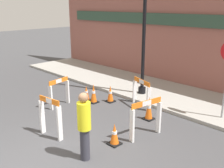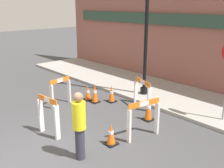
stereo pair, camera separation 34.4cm
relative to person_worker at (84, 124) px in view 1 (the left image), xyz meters
The scene contains 13 objects.
ground_plane 1.33m from the person_worker, 116.97° to the right, with size 60.00×60.00×0.00m, color #424244.
sidewalk_slab 5.15m from the person_worker, 95.10° to the left, with size 18.00×2.90×0.11m.
storefront_facade 6.86m from the person_worker, 93.92° to the left, with size 18.00×0.22×5.50m.
barricade_0 1.51m from the person_worker, behind, with size 0.78×0.23×1.11m.
barricade_1 1.87m from the person_worker, 80.18° to the left, with size 0.31×1.00×1.05m.
barricade_2 3.67m from the person_worker, 108.74° to the left, with size 0.95×0.43×0.97m.
barricade_3 3.51m from the person_worker, 155.54° to the left, with size 0.27×0.86×0.99m.
traffic_cone_0 2.84m from the person_worker, 96.46° to the left, with size 0.30×0.30×0.74m.
traffic_cone_1 1.13m from the person_worker, 89.52° to the left, with size 0.30×0.30×0.57m.
traffic_cone_2 3.79m from the person_worker, 126.77° to the left, with size 0.30×0.30×0.62m.
traffic_cone_3 3.66m from the person_worker, 136.05° to the left, with size 0.30×0.30×0.70m.
traffic_cone_4 3.91m from the person_worker, 140.24° to the left, with size 0.30×0.30×0.56m.
person_worker is the anchor object (origin of this frame).
Camera 1 is at (4.64, -2.39, 3.43)m, focal length 42.00 mm.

